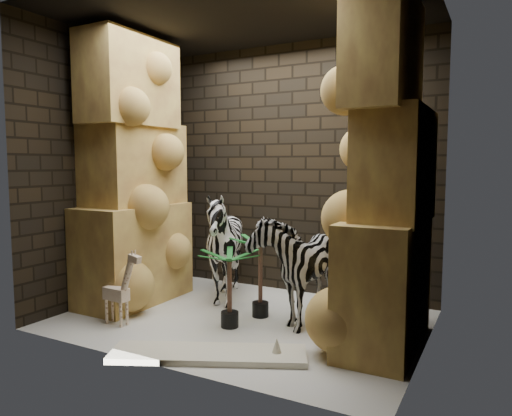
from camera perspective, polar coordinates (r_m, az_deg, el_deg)
The scene contains 14 objects.
floor at distance 4.85m, azimuth -1.85°, elevation -13.43°, with size 3.50×3.50×0.00m, color silver.
ceiling at distance 4.81m, azimuth -1.97°, elevation 22.74°, with size 3.50×3.50×0.00m, color black.
wall_back at distance 5.71m, azimuth 4.38°, elevation 4.72°, with size 3.50×3.50×0.00m, color black.
wall_front at distance 3.56m, azimuth -12.01°, elevation 4.24°, with size 3.50×3.50×0.00m, color black.
wall_left at distance 5.67m, azimuth -17.47°, elevation 4.48°, with size 3.00×3.00×0.00m, color black.
wall_right at distance 4.02m, azimuth 20.34°, elevation 4.14°, with size 3.00×3.00×0.00m, color black.
rock_pillar_left at distance 5.43m, azimuth -14.87°, elevation 4.52°, with size 0.68×1.30×3.00m, color #E5C55B, non-canonical shape.
rock_pillar_right at distance 4.07m, azimuth 15.73°, elevation 4.29°, with size 0.58×1.25×3.00m, color #E5C55B, non-canonical shape.
zebra_right at distance 4.76m, azimuth 5.46°, elevation -5.79°, with size 0.59×1.09×1.29m, color white.
zebra_left at distance 5.28m, azimuth -3.92°, elevation -5.46°, with size 1.02×1.26×1.14m, color white.
giraffe_toy at distance 4.80m, azimuth -16.71°, elevation -9.03°, with size 0.40×0.13×0.78m, color #F8DBBB, non-canonical shape.
palm_front at distance 4.82m, azimuth 0.54°, elevation -8.32°, with size 0.36×0.36×0.84m, color #125513, non-canonical shape.
palm_back at distance 4.54m, azimuth -3.25°, elevation -9.78°, with size 0.36×0.36×0.76m, color #125513, non-canonical shape.
surfboard at distance 4.00m, azimuth -5.84°, elevation -17.29°, with size 1.59×0.39×0.05m, color white.
Camera 1 is at (2.29, -3.98, 1.56)m, focal length 32.80 mm.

